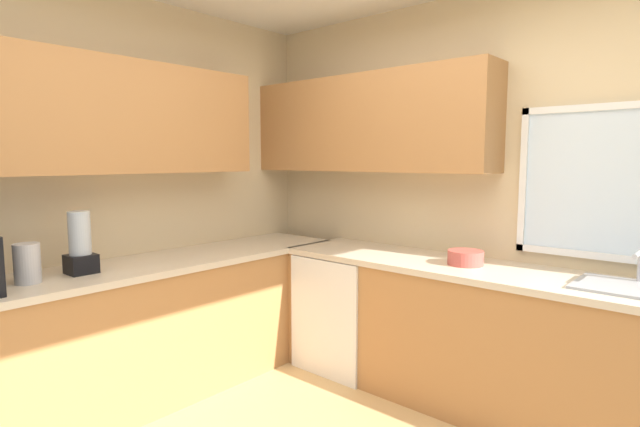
{
  "coord_description": "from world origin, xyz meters",
  "views": [
    {
      "loc": [
        1.27,
        -1.43,
        1.54
      ],
      "look_at": [
        -0.65,
        0.76,
        1.22
      ],
      "focal_mm": 27.71,
      "sensor_mm": 36.0,
      "label": 1
    }
  ],
  "objects_px": {
    "kettle": "(27,263)",
    "blender_appliance": "(80,246)",
    "dishwasher": "(348,310)",
    "sink_assembly": "(634,287)",
    "bowl": "(465,258)"
  },
  "relations": [
    {
      "from": "sink_assembly",
      "to": "bowl",
      "type": "xyz_separation_m",
      "value": [
        -0.9,
        -0.01,
        0.03
      ]
    },
    {
      "from": "bowl",
      "to": "blender_appliance",
      "type": "distance_m",
      "value": 2.29
    },
    {
      "from": "sink_assembly",
      "to": "blender_appliance",
      "type": "bearing_deg",
      "value": -145.55
    },
    {
      "from": "dishwasher",
      "to": "bowl",
      "type": "bearing_deg",
      "value": 1.91
    },
    {
      "from": "kettle",
      "to": "blender_appliance",
      "type": "distance_m",
      "value": 0.29
    },
    {
      "from": "blender_appliance",
      "to": "dishwasher",
      "type": "bearing_deg",
      "value": 68.17
    },
    {
      "from": "dishwasher",
      "to": "blender_appliance",
      "type": "relative_size",
      "value": 2.34
    },
    {
      "from": "sink_assembly",
      "to": "bowl",
      "type": "bearing_deg",
      "value": -179.54
    },
    {
      "from": "dishwasher",
      "to": "sink_assembly",
      "type": "distance_m",
      "value": 1.86
    },
    {
      "from": "kettle",
      "to": "blender_appliance",
      "type": "xyz_separation_m",
      "value": [
        -0.02,
        0.29,
        0.06
      ]
    },
    {
      "from": "kettle",
      "to": "sink_assembly",
      "type": "relative_size",
      "value": 0.4
    },
    {
      "from": "dishwasher",
      "to": "blender_appliance",
      "type": "height_order",
      "value": "blender_appliance"
    },
    {
      "from": "kettle",
      "to": "bowl",
      "type": "bearing_deg",
      "value": 51.92
    },
    {
      "from": "bowl",
      "to": "blender_appliance",
      "type": "height_order",
      "value": "blender_appliance"
    },
    {
      "from": "dishwasher",
      "to": "sink_assembly",
      "type": "xyz_separation_m",
      "value": [
        1.8,
        0.04,
        0.48
      ]
    }
  ]
}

